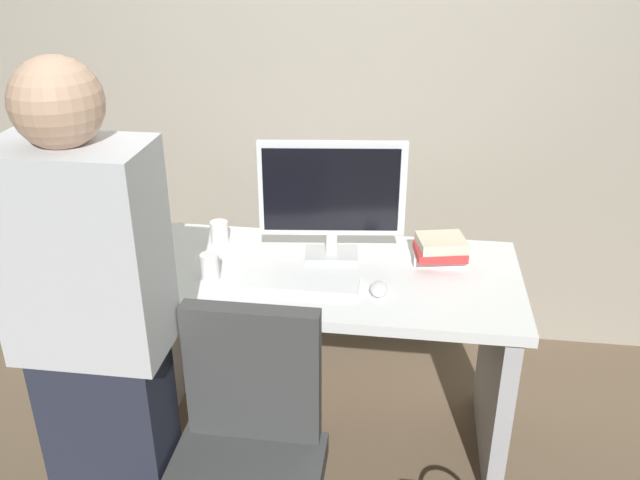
# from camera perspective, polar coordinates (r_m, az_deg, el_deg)

# --- Properties ---
(ground_plane) EXTENTS (9.00, 9.00, 0.00)m
(ground_plane) POSITION_cam_1_polar(r_m,az_deg,el_deg) (2.91, 0.14, -15.63)
(ground_plane) COLOR brown
(wall_back) EXTENTS (6.40, 0.10, 3.00)m
(wall_back) POSITION_cam_1_polar(r_m,az_deg,el_deg) (3.07, 2.40, 17.74)
(wall_back) COLOR #9E9384
(wall_back) RESTS_ON ground
(desk) EXTENTS (1.45, 0.68, 0.74)m
(desk) POSITION_cam_1_polar(r_m,az_deg,el_deg) (2.60, 0.15, -7.08)
(desk) COLOR white
(desk) RESTS_ON ground
(person_at_desk) EXTENTS (0.40, 0.24, 1.64)m
(person_at_desk) POSITION_cam_1_polar(r_m,az_deg,el_deg) (1.98, -18.14, -8.78)
(person_at_desk) COLOR #262838
(person_at_desk) RESTS_ON ground
(monitor) EXTENTS (0.54, 0.16, 0.46)m
(monitor) POSITION_cam_1_polar(r_m,az_deg,el_deg) (2.49, 1.01, 3.91)
(monitor) COLOR silver
(monitor) RESTS_ON desk
(keyboard) EXTENTS (0.43, 0.13, 0.02)m
(keyboard) POSITION_cam_1_polar(r_m,az_deg,el_deg) (2.38, -1.91, -3.69)
(keyboard) COLOR white
(keyboard) RESTS_ON desk
(mouse) EXTENTS (0.06, 0.10, 0.03)m
(mouse) POSITION_cam_1_polar(r_m,az_deg,el_deg) (2.34, 4.98, -4.11)
(mouse) COLOR white
(mouse) RESTS_ON desk
(cup_near_keyboard) EXTENTS (0.07, 0.07, 0.10)m
(cup_near_keyboard) POSITION_cam_1_polar(r_m,az_deg,el_deg) (2.45, -9.26, -2.22)
(cup_near_keyboard) COLOR silver
(cup_near_keyboard) RESTS_ON desk
(cup_by_monitor) EXTENTS (0.07, 0.07, 0.09)m
(cup_by_monitor) POSITION_cam_1_polar(r_m,az_deg,el_deg) (2.71, -8.47, 0.63)
(cup_by_monitor) COLOR white
(cup_by_monitor) RESTS_ON desk
(book_stack) EXTENTS (0.20, 0.18, 0.11)m
(book_stack) POSITION_cam_1_polar(r_m,az_deg,el_deg) (2.55, 10.11, -0.87)
(book_stack) COLOR white
(book_stack) RESTS_ON desk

